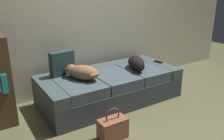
# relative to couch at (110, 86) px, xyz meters

# --- Properties ---
(ground_plane) EXTENTS (10.00, 10.00, 0.00)m
(ground_plane) POSITION_rel_couch_xyz_m (0.00, -1.03, -0.22)
(ground_plane) COLOR brown
(back_wall) EXTENTS (6.40, 0.10, 2.80)m
(back_wall) POSITION_rel_couch_xyz_m (0.00, 0.66, 1.18)
(back_wall) COLOR beige
(back_wall) RESTS_ON ground
(couch) EXTENTS (2.03, 0.94, 0.45)m
(couch) POSITION_rel_couch_xyz_m (0.00, 0.00, 0.00)
(couch) COLOR #3A4149
(couch) RESTS_ON ground
(dog_tan) EXTENTS (0.43, 0.53, 0.19)m
(dog_tan) POSITION_rel_couch_xyz_m (-0.46, -0.02, 0.32)
(dog_tan) COLOR #8E6444
(dog_tan) RESTS_ON couch
(dog_dark) EXTENTS (0.38, 0.53, 0.19)m
(dog_dark) POSITION_rel_couch_xyz_m (0.41, -0.09, 0.32)
(dog_dark) COLOR black
(dog_dark) RESTS_ON couch
(tv_remote) EXTENTS (0.07, 0.16, 0.02)m
(tv_remote) POSITION_rel_couch_xyz_m (0.93, -0.02, 0.24)
(tv_remote) COLOR black
(tv_remote) RESTS_ON couch
(throw_pillow) EXTENTS (0.35, 0.16, 0.34)m
(throw_pillow) POSITION_rel_couch_xyz_m (-0.62, 0.27, 0.39)
(throw_pillow) COLOR #243E3C
(throw_pillow) RESTS_ON couch
(handbag) EXTENTS (0.32, 0.18, 0.38)m
(handbag) POSITION_rel_couch_xyz_m (-0.49, -0.83, -0.10)
(handbag) COLOR brown
(handbag) RESTS_ON ground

